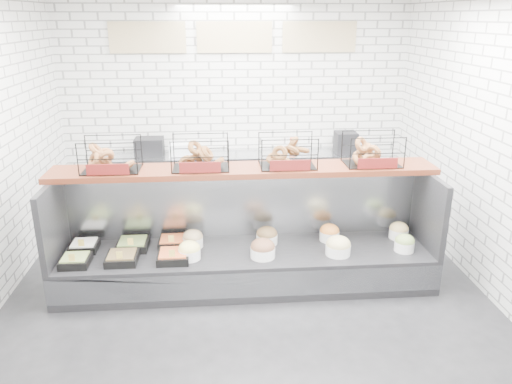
{
  "coord_description": "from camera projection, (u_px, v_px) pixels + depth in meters",
  "views": [
    {
      "loc": [
        -0.28,
        -4.55,
        2.78
      ],
      "look_at": [
        0.12,
        0.45,
        1.0
      ],
      "focal_mm": 35.0,
      "sensor_mm": 36.0,
      "label": 1
    }
  ],
  "objects": [
    {
      "name": "bagel_shelf",
      "position": [
        244.0,
        157.0,
        5.26
      ],
      "size": [
        4.1,
        0.5,
        0.4
      ],
      "color": "#461A0F",
      "rests_on": "display_case"
    },
    {
      "name": "display_case",
      "position": [
        245.0,
        254.0,
        5.44
      ],
      "size": [
        4.0,
        0.9,
        1.2
      ],
      "color": "black",
      "rests_on": "ground"
    },
    {
      "name": "prep_counter",
      "position": [
        237.0,
        182.0,
        7.35
      ],
      "size": [
        4.0,
        0.6,
        1.2
      ],
      "color": "#93969B",
      "rests_on": "ground"
    },
    {
      "name": "room_shell",
      "position": [
        243.0,
        90.0,
        5.11
      ],
      "size": [
        5.02,
        5.51,
        3.01
      ],
      "color": "silver",
      "rests_on": "ground"
    },
    {
      "name": "ground",
      "position": [
        248.0,
        297.0,
        5.23
      ],
      "size": [
        5.5,
        5.5,
        0.0
      ],
      "primitive_type": "plane",
      "color": "black",
      "rests_on": "ground"
    }
  ]
}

